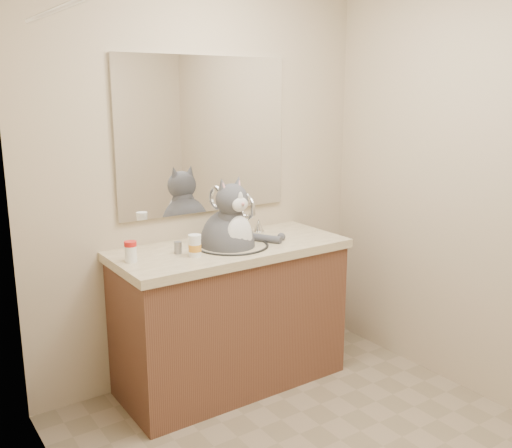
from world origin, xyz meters
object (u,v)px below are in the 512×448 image
(cat, at_px, (229,240))
(pill_bottle_orange, at_px, (195,246))
(pill_bottle_redcap, at_px, (131,252))
(grey_canister, at_px, (178,248))

(cat, height_order, pill_bottle_orange, cat)
(pill_bottle_orange, bearing_deg, cat, 16.55)
(pill_bottle_redcap, relative_size, pill_bottle_orange, 0.93)
(cat, height_order, grey_canister, cat)
(cat, distance_m, grey_canister, 0.31)
(pill_bottle_redcap, height_order, grey_canister, pill_bottle_redcap)
(cat, xyz_separation_m, grey_canister, (-0.31, 0.02, -0.00))
(cat, relative_size, pill_bottle_orange, 5.19)
(cat, height_order, pill_bottle_redcap, cat)
(grey_canister, bearing_deg, cat, -3.97)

